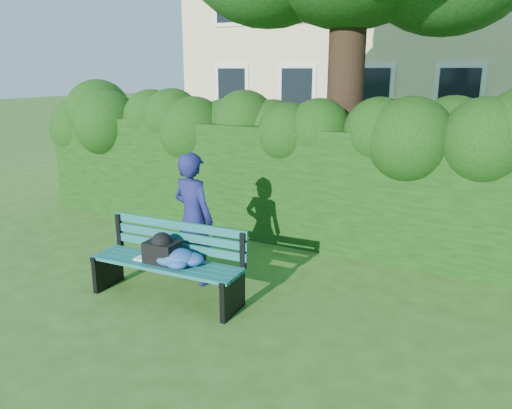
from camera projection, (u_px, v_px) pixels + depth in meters
The scene contains 4 objects.
ground at pixel (233, 290), 6.17m from camera, with size 80.00×80.00×0.00m, color #36551B.
hedge at pixel (305, 184), 7.80m from camera, with size 10.00×1.00×1.80m.
park_bench at pixel (170, 259), 5.81m from camera, with size 1.89×0.67×0.89m.
man_reading at pixel (193, 219), 6.22m from camera, with size 0.61×0.40×1.67m, color #171A51.
Camera 1 is at (2.96, -4.86, 2.63)m, focal length 35.00 mm.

